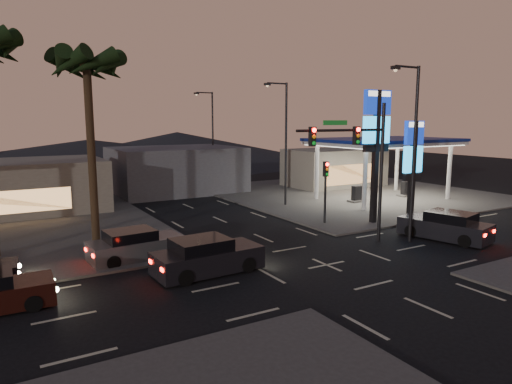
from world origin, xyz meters
TOP-DOWN VIEW (x-y plane):
  - ground at (0.00, 0.00)m, footprint 140.00×140.00m
  - corner_lot_ne at (16.00, 16.00)m, footprint 24.00×24.00m
  - gas_station at (16.00, 12.00)m, footprint 12.20×8.20m
  - convenience_store at (18.00, 21.00)m, footprint 10.00×6.00m
  - pylon_sign_tall at (8.50, 5.50)m, footprint 2.20×0.35m
  - pylon_sign_short at (11.00, 4.50)m, footprint 1.60×0.35m
  - traffic_signal_mast at (3.76, 1.99)m, footprint 6.10×0.39m
  - pedestal_signal at (5.50, 6.98)m, footprint 0.32×0.39m
  - streetlight_near at (6.79, 1.00)m, footprint 2.14×0.25m
  - streetlight_mid at (6.79, 14.00)m, footprint 2.14×0.25m
  - streetlight_far at (6.79, 28.00)m, footprint 2.14×0.25m
  - palm_a at (-9.00, 9.50)m, footprint 4.41×4.41m
  - building_far_mid at (2.00, 26.00)m, footprint 12.00×9.00m
  - hill_right at (15.00, 60.00)m, footprint 50.00×50.00m
  - hill_center at (0.00, 60.00)m, footprint 60.00×60.00m
  - car_lane_a_front at (-5.58, 1.89)m, footprint 5.25×2.41m
  - car_lane_b_front at (-7.84, 5.63)m, footprint 4.94×2.35m
  - suv_station at (9.25, 0.28)m, footprint 3.28×5.41m

SIDE VIEW (x-z plane):
  - ground at x=0.00m, z-range 0.00..0.00m
  - corner_lot_ne at x=16.00m, z-range 0.00..0.12m
  - car_lane_b_front at x=-7.84m, z-range -0.06..1.51m
  - car_lane_a_front at x=-5.58m, z-range -0.06..1.62m
  - suv_station at x=9.25m, z-range -0.06..1.63m
  - convenience_store at x=18.00m, z-range 0.00..4.00m
  - hill_center at x=0.00m, z-range 0.00..4.00m
  - building_far_mid at x=2.00m, z-range 0.00..4.40m
  - hill_right at x=15.00m, z-range 0.00..5.00m
  - pedestal_signal at x=5.50m, z-range 0.77..5.07m
  - pylon_sign_short at x=11.00m, z-range 1.16..8.16m
  - gas_station at x=16.00m, z-range 2.34..7.82m
  - traffic_signal_mast at x=3.76m, z-range 1.23..9.23m
  - streetlight_near at x=6.79m, z-range 0.72..10.72m
  - streetlight_mid at x=6.79m, z-range 0.72..10.72m
  - streetlight_far at x=6.79m, z-range 0.72..10.72m
  - pylon_sign_tall at x=8.50m, z-range 1.89..10.89m
  - palm_a at x=-9.00m, z-range 4.00..14.86m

